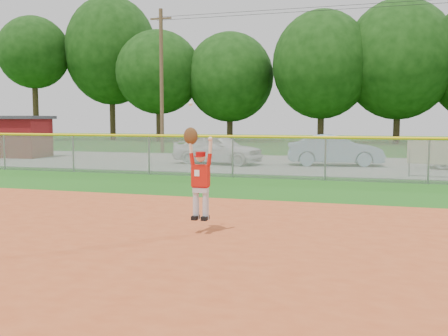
# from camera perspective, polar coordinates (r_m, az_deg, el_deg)

# --- Properties ---
(ground) EXTENTS (120.00, 120.00, 0.00)m
(ground) POSITION_cam_1_polar(r_m,az_deg,el_deg) (9.17, -16.09, -8.01)
(ground) COLOR #1B5313
(ground) RESTS_ON ground
(parking_strip) EXTENTS (44.00, 10.00, 0.03)m
(parking_strip) POSITION_cam_1_polar(r_m,az_deg,el_deg) (24.08, 4.80, 0.55)
(parking_strip) COLOR gray
(parking_strip) RESTS_ON ground
(car_white_a) EXTENTS (4.45, 2.31, 1.45)m
(car_white_a) POSITION_cam_1_polar(r_m,az_deg,el_deg) (23.37, -0.73, 2.23)
(car_white_a) COLOR white
(car_white_a) RESTS_ON parking_strip
(car_blue) EXTENTS (4.42, 2.17, 1.39)m
(car_blue) POSITION_cam_1_polar(r_m,az_deg,el_deg) (23.17, 12.54, 2.00)
(car_blue) COLOR #80A2BF
(car_blue) RESTS_ON parking_strip
(utility_shed) EXTENTS (3.21, 2.57, 2.31)m
(utility_shed) POSITION_cam_1_polar(r_m,az_deg,el_deg) (29.81, -22.24, 3.36)
(utility_shed) COLOR #570C0D
(utility_shed) RESTS_ON ground
(sponsor_sign) EXTENTS (1.52, 0.33, 1.37)m
(sponsor_sign) POSITION_cam_1_polar(r_m,az_deg,el_deg) (19.42, 22.45, 1.56)
(sponsor_sign) COLOR gray
(sponsor_sign) RESTS_ON ground
(outfield_fence) EXTENTS (40.06, 0.10, 1.55)m
(outfield_fence) POSITION_cam_1_polar(r_m,az_deg,el_deg) (18.20, 1.00, 1.68)
(outfield_fence) COLOR gray
(outfield_fence) RESTS_ON ground
(power_lines) EXTENTS (19.40, 0.24, 9.00)m
(power_lines) POSITION_cam_1_polar(r_m,az_deg,el_deg) (29.86, 9.16, 10.43)
(power_lines) COLOR #4C3823
(power_lines) RESTS_ON ground
(tree_line) EXTENTS (62.37, 13.00, 14.43)m
(tree_line) POSITION_cam_1_polar(r_m,az_deg,el_deg) (45.89, 11.77, 12.25)
(tree_line) COLOR #422D1C
(tree_line) RESTS_ON ground
(ballplayer) EXTENTS (0.55, 0.24, 2.15)m
(ballplayer) POSITION_cam_1_polar(r_m,az_deg,el_deg) (9.08, -2.86, -0.71)
(ballplayer) COLOR silver
(ballplayer) RESTS_ON ground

